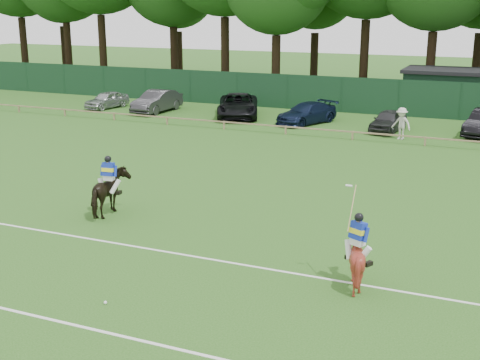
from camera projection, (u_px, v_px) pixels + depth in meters
The scene contains 17 objects.
ground at pixel (189, 243), 20.77m from camera, with size 160.00×160.00×0.00m, color #1E4C14.
horse_dark at pixel (110, 193), 23.28m from camera, with size 0.90×1.97×1.67m, color black.
horse_chestnut at pixel (357, 260), 17.47m from camera, with size 1.21×1.36×1.49m, color maroon.
sedan_silver at pixel (107, 100), 47.02m from camera, with size 1.46×3.62×1.23m, color #A7A9AC.
sedan_grey at pixel (157, 101), 45.35m from camera, with size 1.61×4.63×1.53m, color #2E2E30.
suv_black at pixel (238, 106), 43.30m from camera, with size 2.61×5.66×1.57m, color black.
sedan_navy at pixel (307, 113), 41.03m from camera, with size 1.86×4.59×1.33m, color #111B36.
hatch_grey at pixel (388, 121), 38.58m from camera, with size 1.52×3.77×1.28m, color #2C2C2F.
spectator_left at pixel (401, 124), 36.25m from camera, with size 1.17×0.67×1.81m, color beige.
rider_dark at pixel (108, 173), 23.07m from camera, with size 0.93×0.42×1.41m.
rider_chestnut at pixel (358, 236), 17.27m from camera, with size 0.89×0.79×2.05m.
polo_ball at pixel (105, 303), 16.53m from camera, with size 0.09×0.09×0.09m, color silver.
pitch_lines at pixel (131, 285), 17.67m from camera, with size 60.00×5.10×0.01m.
pitch_rail at pixel (335, 131), 36.59m from camera, with size 62.10×0.10×0.50m.
perimeter_fence at pixel (370, 96), 44.35m from camera, with size 92.08×0.08×2.50m.
utility_shed at pixel (465, 91), 44.65m from camera, with size 8.40×4.40×3.04m.
tree_row at pixel (416, 100), 51.00m from camera, with size 96.00×12.00×21.00m, color #26561C, non-canonical shape.
Camera 1 is at (9.19, -17.25, 7.51)m, focal length 48.00 mm.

